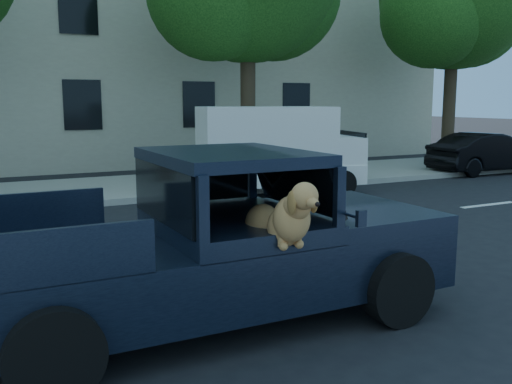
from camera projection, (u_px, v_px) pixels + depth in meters
ground at (229, 314)px, 6.32m from camera, size 120.00×120.00×0.00m
far_sidewalk at (78, 191)px, 14.39m from camera, size 60.00×4.00×0.15m
lane_stripes at (252, 232)px, 10.21m from camera, size 21.60×0.14×0.01m
street_tree_right at (455, 2)px, 19.74m from camera, size 6.00×5.20×8.60m
building_main at (119, 42)px, 21.45m from camera, size 26.00×6.00×9.00m
pickup_truck at (203, 267)px, 5.98m from camera, size 5.11×2.60×1.83m
mail_truck at (276, 156)px, 14.36m from camera, size 4.30×2.74×2.19m
parked_sedan at (487, 153)px, 18.43m from camera, size 1.55×4.05×1.32m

